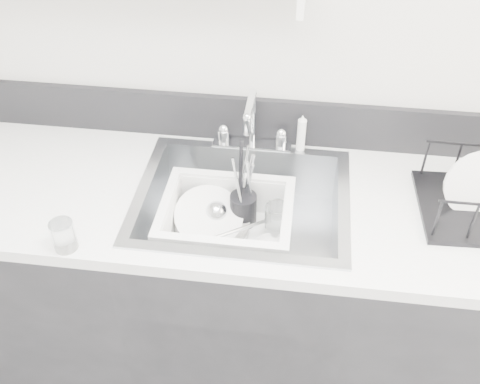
# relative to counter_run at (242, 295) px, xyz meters

# --- Properties ---
(room_shell) EXTENTS (3.50, 3.00, 2.60)m
(room_shell) POSITION_rel_counter_run_xyz_m (0.00, -0.80, 1.22)
(room_shell) COLOR silver
(room_shell) RESTS_ON ground
(counter_run) EXTENTS (3.20, 0.62, 0.92)m
(counter_run) POSITION_rel_counter_run_xyz_m (0.00, 0.00, 0.00)
(counter_run) COLOR black
(counter_run) RESTS_ON ground
(backsplash) EXTENTS (3.20, 0.02, 0.16)m
(backsplash) POSITION_rel_counter_run_xyz_m (0.00, 0.30, 0.54)
(backsplash) COLOR black
(backsplash) RESTS_ON counter_run
(sink) EXTENTS (0.64, 0.52, 0.20)m
(sink) POSITION_rel_counter_run_xyz_m (0.00, 0.00, 0.37)
(sink) COLOR silver
(sink) RESTS_ON counter_run
(faucet) EXTENTS (0.26, 0.18, 0.23)m
(faucet) POSITION_rel_counter_run_xyz_m (0.00, 0.25, 0.52)
(faucet) COLOR silver
(faucet) RESTS_ON counter_run
(side_sprayer) EXTENTS (0.03, 0.03, 0.14)m
(side_sprayer) POSITION_rel_counter_run_xyz_m (0.16, 0.25, 0.53)
(side_sprayer) COLOR white
(side_sprayer) RESTS_ON counter_run
(wash_tub) EXTENTS (0.41, 0.34, 0.15)m
(wash_tub) POSITION_rel_counter_run_xyz_m (-0.04, -0.03, 0.37)
(wash_tub) COLOR white
(wash_tub) RESTS_ON sink
(plate_stack) EXTENTS (0.26, 0.26, 0.10)m
(plate_stack) POSITION_rel_counter_run_xyz_m (-0.10, 0.00, 0.33)
(plate_stack) COLOR white
(plate_stack) RESTS_ON wash_tub
(utensil_cup) EXTENTS (0.09, 0.09, 0.29)m
(utensil_cup) POSITION_rel_counter_run_xyz_m (-0.00, 0.05, 0.37)
(utensil_cup) COLOR black
(utensil_cup) RESTS_ON wash_tub
(ladle) EXTENTS (0.26, 0.27, 0.08)m
(ladle) POSITION_rel_counter_run_xyz_m (-0.04, -0.03, 0.35)
(ladle) COLOR silver
(ladle) RESTS_ON wash_tub
(tumbler_in_tub) EXTENTS (0.09, 0.09, 0.11)m
(tumbler_in_tub) POSITION_rel_counter_run_xyz_m (0.11, 0.01, 0.36)
(tumbler_in_tub) COLOR white
(tumbler_in_tub) RESTS_ON wash_tub
(tumbler_counter) EXTENTS (0.07, 0.07, 0.09)m
(tumbler_counter) POSITION_rel_counter_run_xyz_m (-0.45, -0.27, 0.50)
(tumbler_counter) COLOR white
(tumbler_counter) RESTS_ON counter_run
(bowl_small) EXTENTS (0.13, 0.13, 0.03)m
(bowl_small) POSITION_rel_counter_run_xyz_m (0.10, -0.07, 0.32)
(bowl_small) COLOR white
(bowl_small) RESTS_ON wash_tub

